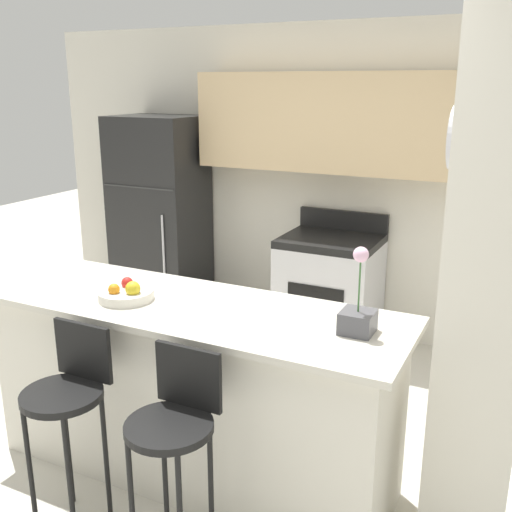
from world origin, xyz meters
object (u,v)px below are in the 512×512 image
Objects in this scene: fruit_bowl at (126,294)px; trash_bin at (207,310)px; bar_stool_left at (68,397)px; refrigerator at (160,218)px; stove_range at (329,291)px; orchid_vase at (358,313)px; bar_stool_right at (175,428)px.

fruit_bowl is 2.10m from trash_bin.
fruit_bowl reaches higher than bar_stool_left.
refrigerator reaches higher than stove_range.
orchid_vase is 1.40× the size of fruit_bowl.
trash_bin is at bearing -169.17° from stove_range.
refrigerator is 4.76× the size of trash_bin.
stove_range is 3.71× the size of fruit_bowl.
fruit_bowl is 0.76× the size of trash_bin.
refrigerator is at bearing 141.91° from orchid_vase.
trash_bin is (-1.23, 2.32, -0.49)m from bar_stool_right.
trash_bin is at bearing 137.05° from orchid_vase.
bar_stool_right is (0.20, -2.51, 0.22)m from stove_range.
trash_bin is (-0.64, 2.32, -0.49)m from bar_stool_left.
bar_stool_right is at bearing -38.71° from fruit_bowl.
bar_stool_left is 2.64× the size of trash_bin.
bar_stool_right is 2.64× the size of trash_bin.
fruit_bowl is at bearing 93.00° from bar_stool_left.
refrigerator reaches higher than trash_bin.
trash_bin is at bearing -18.51° from refrigerator.
fruit_bowl is at bearing -174.24° from orchid_vase.
bar_stool_left is at bearing 180.00° from bar_stool_right.
bar_stool_right is at bearing -53.97° from refrigerator.
bar_stool_left is at bearing -152.54° from orchid_vase.
refrigerator is at bearing 116.23° from bar_stool_left.
bar_stool_right is at bearing 0.00° from bar_stool_left.
refrigerator reaches higher than bar_stool_left.
refrigerator is 1.80× the size of bar_stool_left.
trash_bin is at bearing 118.01° from bar_stool_right.
refrigerator reaches higher than orchid_vase.
stove_range is at bearing 94.49° from bar_stool_right.
bar_stool_left and bar_stool_right have the same top height.
refrigerator is at bearing 120.97° from fruit_bowl.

